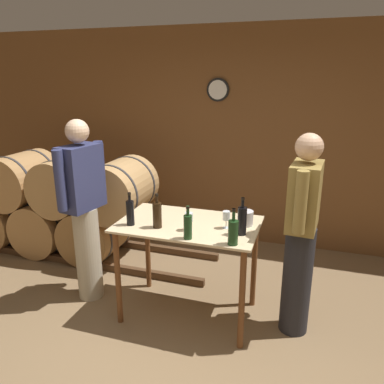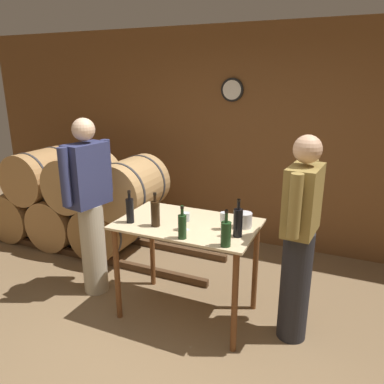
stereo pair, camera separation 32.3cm
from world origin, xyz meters
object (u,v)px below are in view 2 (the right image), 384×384
(wine_glass_near_center, at_px, (224,218))
(person_host, at_px, (299,238))
(wine_bottle_right, at_px, (226,233))
(wine_glass_near_left, at_px, (186,217))
(wine_bottle_left, at_px, (155,213))
(wine_bottle_center, at_px, (182,226))
(wine_bottle_far_right, at_px, (238,222))
(ice_bucket, at_px, (244,220))
(person_visitor_with_scarf, at_px, (90,204))
(wine_bottle_far_left, at_px, (130,210))

(wine_glass_near_center, distance_m, person_host, 0.61)
(wine_bottle_right, bearing_deg, wine_glass_near_left, 158.36)
(wine_bottle_right, xyz_separation_m, wine_glass_near_center, (-0.12, 0.29, 0.00))
(wine_bottle_left, bearing_deg, wine_bottle_center, -23.68)
(wine_bottle_far_right, bearing_deg, wine_glass_near_left, -173.82)
(ice_bucket, distance_m, person_visitor_with_scarf, 1.50)
(person_visitor_with_scarf, bearing_deg, person_host, 2.27)
(wine_bottle_left, distance_m, person_host, 1.18)
(wine_bottle_left, height_order, person_host, person_host)
(wine_glass_near_center, height_order, ice_bucket, wine_glass_near_center)
(wine_glass_near_center, bearing_deg, wine_bottle_left, -163.66)
(wine_bottle_far_left, relative_size, person_host, 0.17)
(wine_glass_near_left, xyz_separation_m, wine_glass_near_center, (0.28, 0.14, -0.01))
(wine_bottle_left, distance_m, wine_bottle_right, 0.68)
(wine_bottle_far_left, height_order, wine_bottle_right, wine_bottle_far_left)
(wine_glass_near_left, bearing_deg, wine_bottle_far_right, 6.18)
(wine_bottle_center, height_order, wine_bottle_far_right, wine_bottle_far_right)
(wine_glass_near_left, xyz_separation_m, person_host, (0.88, 0.20, -0.10))
(ice_bucket, bearing_deg, wine_bottle_far_left, -162.60)
(wine_bottle_center, bearing_deg, wine_bottle_right, 0.65)
(wine_glass_near_center, xyz_separation_m, person_visitor_with_scarf, (-1.35, -0.01, -0.07))
(wine_glass_near_left, height_order, ice_bucket, wine_glass_near_left)
(wine_bottle_far_left, height_order, ice_bucket, wine_bottle_far_left)
(wine_bottle_far_left, bearing_deg, wine_bottle_far_right, 5.38)
(wine_bottle_far_right, height_order, person_visitor_with_scarf, person_visitor_with_scarf)
(wine_bottle_far_left, height_order, person_visitor_with_scarf, person_visitor_with_scarf)
(person_visitor_with_scarf, bearing_deg, wine_glass_near_center, 0.50)
(wine_bottle_left, height_order, ice_bucket, wine_bottle_left)
(wine_bottle_right, relative_size, ice_bucket, 2.20)
(ice_bucket, relative_size, person_host, 0.08)
(ice_bucket, bearing_deg, person_visitor_with_scarf, -175.24)
(wine_bottle_right, relative_size, wine_glass_near_left, 1.89)
(wine_bottle_left, height_order, wine_glass_near_center, wine_bottle_left)
(wine_bottle_right, xyz_separation_m, wine_glass_near_left, (-0.40, 0.16, 0.01))
(wine_bottle_center, height_order, ice_bucket, wine_bottle_center)
(wine_bottle_center, height_order, wine_bottle_right, wine_bottle_right)
(wine_bottle_center, distance_m, wine_bottle_far_right, 0.43)
(wine_bottle_center, bearing_deg, wine_glass_near_center, 51.72)
(wine_bottle_far_right, height_order, wine_glass_near_center, wine_bottle_far_right)
(wine_bottle_far_right, distance_m, person_visitor_with_scarf, 1.50)
(wine_bottle_left, xyz_separation_m, person_host, (1.15, 0.23, -0.11))
(person_visitor_with_scarf, bearing_deg, ice_bucket, 4.76)
(wine_bottle_right, bearing_deg, wine_glass_near_center, 111.94)
(wine_bottle_center, bearing_deg, wine_bottle_left, 156.32)
(ice_bucket, xyz_separation_m, person_host, (0.46, -0.05, -0.06))
(wine_bottle_right, xyz_separation_m, person_host, (0.48, 0.36, -0.10))
(wine_bottle_right, distance_m, wine_glass_near_center, 0.32)
(wine_bottle_center, xyz_separation_m, wine_bottle_far_right, (0.38, 0.21, 0.02))
(wine_bottle_right, height_order, person_host, person_host)
(wine_bottle_left, relative_size, ice_bucket, 2.27)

